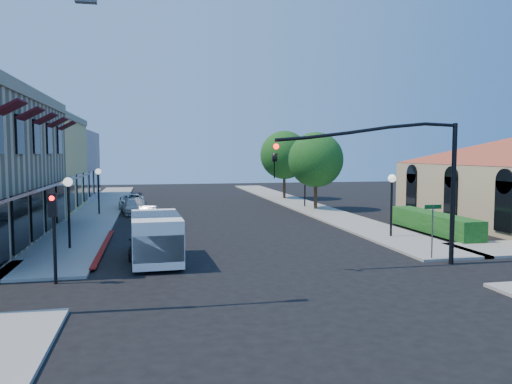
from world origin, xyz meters
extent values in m
plane|color=black|center=(0.00, 0.00, 0.00)|extent=(120.00, 120.00, 0.00)
cube|color=gray|center=(-8.75, 27.00, 0.06)|extent=(3.50, 50.00, 0.12)
cube|color=gray|center=(8.75, 27.00, 0.06)|extent=(3.50, 50.00, 0.12)
cube|color=maroon|center=(-6.90, 8.00, 0.00)|extent=(0.25, 10.00, 0.06)
cube|color=tan|center=(-10.65, 11.00, 7.80)|extent=(0.50, 18.20, 0.60)
cube|color=#561416|center=(-9.60, 11.00, 3.05)|extent=(1.75, 17.00, 0.67)
cube|color=#430D15|center=(-9.95, 4.00, 6.55)|extent=(1.02, 1.50, 0.60)
cube|color=#430D15|center=(-9.95, 7.40, 6.55)|extent=(1.02, 1.50, 0.60)
cube|color=#430D15|center=(-9.95, 10.80, 6.55)|extent=(1.02, 1.50, 0.60)
cube|color=#430D15|center=(-9.95, 14.20, 6.55)|extent=(1.02, 1.50, 0.60)
cube|color=#430D15|center=(-9.95, 17.60, 6.55)|extent=(1.02, 1.50, 0.60)
cube|color=black|center=(-10.45, 6.90, 1.60)|extent=(0.12, 2.60, 2.60)
cube|color=black|center=(-10.45, 10.30, 1.60)|extent=(0.12, 2.60, 2.60)
cube|color=black|center=(-10.45, 13.70, 1.60)|extent=(0.12, 2.60, 2.60)
cube|color=black|center=(-10.45, 17.10, 1.60)|extent=(0.12, 2.60, 2.60)
cube|color=#E3B366|center=(-15.50, 26.00, 3.80)|extent=(10.00, 12.00, 7.60)
cube|color=tan|center=(-15.50, 38.00, 3.50)|extent=(10.00, 12.00, 7.00)
cube|color=black|center=(14.45, 6.50, 1.80)|extent=(0.12, 1.40, 2.80)
cube|color=black|center=(14.45, 11.50, 1.80)|extent=(0.12, 1.40, 2.80)
cube|color=black|center=(14.45, 16.50, 1.80)|extent=(0.12, 1.40, 2.80)
cube|color=#144915|center=(11.70, 9.00, 0.00)|extent=(1.40, 8.00, 1.10)
cylinder|color=black|center=(8.80, 22.00, 1.05)|extent=(0.28, 0.28, 2.10)
sphere|color=#144915|center=(8.80, 22.00, 4.20)|extent=(4.56, 4.56, 4.56)
cylinder|color=black|center=(8.80, 32.00, 1.14)|extent=(0.28, 0.28, 2.27)
sphere|color=#144915|center=(8.80, 32.00, 4.55)|extent=(4.94, 4.94, 4.94)
cylinder|color=black|center=(8.00, 1.50, 3.00)|extent=(0.20, 0.20, 6.00)
cylinder|color=black|center=(4.10, 1.50, 5.60)|extent=(7.80, 0.14, 0.14)
imported|color=black|center=(0.20, 1.50, 4.70)|extent=(0.20, 0.16, 1.00)
sphere|color=#FF0C0C|center=(0.20, 1.32, 5.00)|extent=(0.22, 0.22, 0.22)
cylinder|color=black|center=(-8.00, 1.50, 1.50)|extent=(0.12, 0.12, 3.00)
cube|color=black|center=(-8.00, 1.35, 2.90)|extent=(0.28, 0.22, 0.85)
sphere|color=#FF0C0C|center=(-8.00, 1.23, 3.15)|extent=(0.18, 0.18, 0.18)
cube|color=#595B5E|center=(-6.30, -2.00, 9.15)|extent=(0.60, 0.25, 0.18)
cylinder|color=#595B5E|center=(7.50, 2.20, 1.25)|extent=(0.06, 0.06, 2.50)
cube|color=#0C591E|center=(7.50, 2.20, 2.40)|extent=(0.80, 0.04, 0.18)
cylinder|color=black|center=(-8.50, 8.00, 1.60)|extent=(0.12, 0.12, 3.20)
sphere|color=white|center=(-8.50, 8.00, 3.35)|extent=(0.44, 0.44, 0.44)
cylinder|color=black|center=(-8.50, 22.00, 1.60)|extent=(0.12, 0.12, 3.20)
sphere|color=white|center=(-8.50, 22.00, 3.35)|extent=(0.44, 0.44, 0.44)
cylinder|color=black|center=(8.50, 8.00, 1.60)|extent=(0.12, 0.12, 3.20)
sphere|color=white|center=(8.50, 8.00, 3.35)|extent=(0.44, 0.44, 0.44)
cylinder|color=black|center=(8.50, 24.00, 1.60)|extent=(0.12, 0.12, 3.20)
sphere|color=white|center=(8.50, 24.00, 3.35)|extent=(0.44, 0.44, 0.44)
cube|color=white|center=(-4.39, 4.41, 1.12)|extent=(2.20, 4.76, 1.92)
cube|color=white|center=(-4.31, 2.39, 1.01)|extent=(1.99, 0.71, 1.07)
cube|color=black|center=(-4.32, 2.76, 1.55)|extent=(1.82, 0.17, 0.96)
cube|color=black|center=(-4.40, 4.73, 1.60)|extent=(2.15, 2.85, 0.96)
cylinder|color=black|center=(-5.23, 2.78, 0.35)|extent=(0.29, 0.71, 0.70)
cylinder|color=black|center=(-5.35, 5.98, 0.35)|extent=(0.29, 0.71, 0.70)
cylinder|color=black|center=(-3.42, 2.85, 0.35)|extent=(0.29, 0.71, 0.70)
cylinder|color=black|center=(-3.54, 6.04, 0.35)|extent=(0.29, 0.71, 0.70)
imported|color=black|center=(-4.80, 6.00, 0.66)|extent=(1.59, 3.88, 1.32)
imported|color=silver|center=(-4.80, 17.85, 0.53)|extent=(1.42, 3.31, 1.06)
imported|color=#B9BAB7|center=(-5.90, 22.21, 0.59)|extent=(2.14, 4.25, 1.18)
imported|color=silver|center=(-6.20, 26.00, 0.63)|extent=(2.23, 4.61, 1.26)
camera|label=1|loc=(-4.52, -17.42, 4.75)|focal=35.00mm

